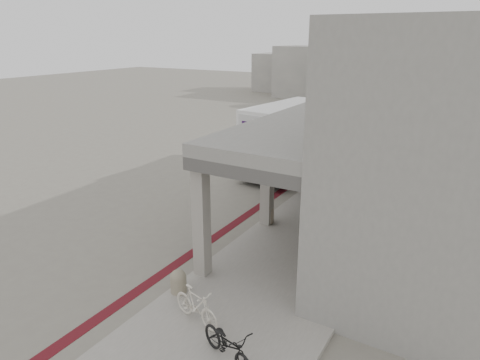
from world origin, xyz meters
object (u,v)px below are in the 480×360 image
Objects in this scene: utility_cabinet at (367,201)px; bicycle_black at (228,344)px; fedex_truck at (301,134)px; bench at (357,223)px; bicycle_cream at (196,306)px.

utility_cabinet reaches higher than bicycle_black.
fedex_truck is 7.93m from bench.
utility_cabinet is at bearing 19.66° from bicycle_black.
utility_cabinet is 8.80m from bicycle_cream.
utility_cabinet is (-0.11, 1.63, 0.23)m from bench.
bicycle_cream is (-1.84, -7.00, 0.17)m from bench.
fedex_truck is 13.53m from bicycle_cream.
bicycle_cream reaches higher than bicycle_black.
bench is 1.13× the size of bicycle_cream.
bicycle_black is at bearing -104.31° from bicycle_cream.
fedex_truck reaches higher than utility_cabinet.
bench is 1.65m from utility_cabinet.
bicycle_cream is at bearing -70.75° from fedex_truck.
utility_cabinet reaches higher than bench.
fedex_truck reaches higher than bicycle_black.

